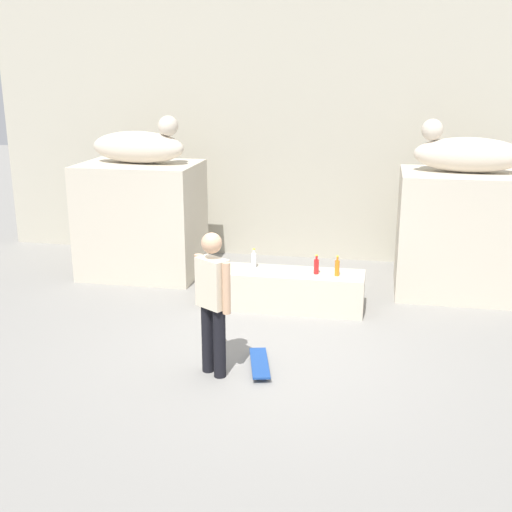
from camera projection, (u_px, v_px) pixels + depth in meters
The scene contains 12 objects.
ground_plane at pixel (261, 359), 7.77m from camera, with size 40.00×40.00×0.00m, color gray.
facade_wall at pixel (309, 113), 11.51m from camera, with size 11.63×0.60×5.20m, color #B6B09E.
pedestal_left at pixel (142, 219), 10.76m from camera, with size 1.92×1.40×1.89m, color beige.
pedestal_right at pixel (462, 234), 9.83m from camera, with size 1.92×1.40×1.89m, color beige.
statue_reclining_left at pixel (140, 146), 10.41m from camera, with size 1.65×0.72×0.78m.
statue_reclining_right at pixel (467, 153), 9.49m from camera, with size 1.64×0.67×0.78m.
ledge_block at pixel (283, 289), 9.37m from camera, with size 2.34×0.64×0.55m, color beige.
skater at pixel (213, 298), 7.14m from camera, with size 0.47×0.36×1.67m.
skateboard at pixel (260, 363), 7.51m from camera, with size 0.39×0.82×0.08m.
bottle_red at pixel (316, 266), 9.15m from camera, with size 0.07×0.07×0.28m.
bottle_clear at pixel (254, 260), 9.44m from camera, with size 0.07×0.07×0.29m.
bottle_orange at pixel (337, 268), 9.06m from camera, with size 0.07×0.07×0.29m.
Camera 1 is at (1.29, -7.00, 3.37)m, focal length 45.13 mm.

